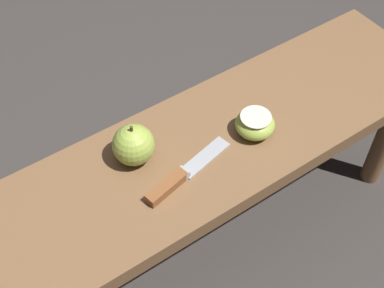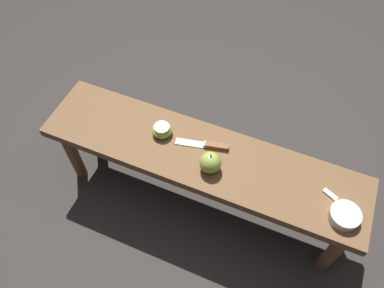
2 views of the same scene
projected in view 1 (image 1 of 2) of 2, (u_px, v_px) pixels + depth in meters
The scene contains 5 objects.
ground_plane at pixel (177, 259), 1.41m from camera, with size 8.00×8.00×0.00m, color #383330.
wooden_bench at pixel (173, 180), 1.14m from camera, with size 1.35×0.31×0.42m.
knife at pixel (177, 179), 1.05m from camera, with size 0.22×0.07×0.02m.
apple_whole at pixel (134, 145), 1.06m from camera, with size 0.09×0.09×0.10m.
apple_cut at pixel (255, 124), 1.12m from camera, with size 0.08×0.08×0.05m.
Camera 1 is at (-0.34, -0.57, 1.28)m, focal length 50.00 mm.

